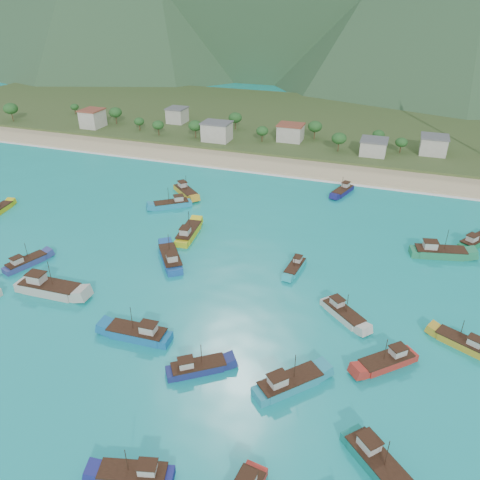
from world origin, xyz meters
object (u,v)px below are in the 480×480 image
(boat_25, at_px, (343,191))
(boat_11, at_px, (189,233))
(boat_0, at_px, (171,259))
(boat_22, at_px, (463,344))
(boat_1, at_px, (387,362))
(boat_7, at_px, (475,242))
(boat_16, at_px, (439,253))
(boat_8, at_px, (49,288))
(boat_9, at_px, (26,263))
(boat_18, at_px, (172,204))
(boat_13, at_px, (138,334))
(boat_4, at_px, (295,268))
(boat_14, at_px, (197,368))
(boat_23, at_px, (378,465))
(boat_5, at_px, (289,384))
(boat_6, at_px, (343,314))
(boat_15, at_px, (135,475))
(boat_12, at_px, (185,192))

(boat_25, bearing_deg, boat_11, 68.87)
(boat_0, xyz_separation_m, boat_22, (60.67, -8.61, -0.25))
(boat_1, relative_size, boat_7, 0.93)
(boat_7, relative_size, boat_16, 0.80)
(boat_0, height_order, boat_8, boat_8)
(boat_9, relative_size, boat_18, 0.96)
(boat_11, height_order, boat_13, boat_13)
(boat_7, xyz_separation_m, boat_18, (-79.14, -4.51, 0.02))
(boat_18, bearing_deg, boat_4, -154.01)
(boat_4, relative_size, boat_9, 0.87)
(boat_9, bearing_deg, boat_14, 0.04)
(boat_16, relative_size, boat_22, 1.31)
(boat_0, xyz_separation_m, boat_9, (-30.01, -11.91, -0.25))
(boat_7, xyz_separation_m, boat_23, (-17.11, -69.41, 0.10))
(boat_5, bearing_deg, boat_6, 118.70)
(boat_4, xyz_separation_m, boat_15, (-7.72, -55.37, 0.12))
(boat_4, height_order, boat_8, boat_8)
(boat_4, distance_m, boat_7, 46.26)
(boat_5, relative_size, boat_16, 0.82)
(boat_1, distance_m, boat_6, 13.75)
(boat_1, relative_size, boat_12, 0.92)
(boat_14, bearing_deg, boat_23, 38.54)
(boat_1, distance_m, boat_8, 66.45)
(boat_5, height_order, boat_8, boat_8)
(boat_5, height_order, boat_15, boat_5)
(boat_25, bearing_deg, boat_5, 109.98)
(boat_16, distance_m, boat_23, 61.16)
(boat_18, bearing_deg, boat_25, -96.27)
(boat_13, bearing_deg, boat_18, 17.76)
(boat_4, bearing_deg, boat_22, 162.06)
(boat_4, height_order, boat_7, boat_7)
(boat_18, xyz_separation_m, boat_22, (73.92, -35.88, -0.12))
(boat_11, xyz_separation_m, boat_13, (7.67, -37.82, 0.00))
(boat_15, height_order, boat_23, boat_23)
(boat_13, distance_m, boat_25, 82.06)
(boat_8, xyz_separation_m, boat_16, (75.33, 41.87, -0.13))
(boat_4, height_order, boat_23, boat_23)
(boat_23, distance_m, boat_25, 92.47)
(boat_5, xyz_separation_m, boat_7, (31.45, 59.62, -0.10))
(boat_18, bearing_deg, boat_8, 137.69)
(boat_0, relative_size, boat_14, 1.21)
(boat_9, xyz_separation_m, boat_22, (90.67, 3.30, -0.01))
(boat_0, relative_size, boat_6, 1.22)
(boat_12, height_order, boat_16, boat_16)
(boat_6, bearing_deg, boat_22, 127.02)
(boat_5, height_order, boat_6, boat_5)
(boat_15, xyz_separation_m, boat_22, (41.03, 40.56, -0.01))
(boat_7, distance_m, boat_9, 105.38)
(boat_13, relative_size, boat_18, 1.13)
(boat_9, bearing_deg, boat_0, 41.01)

